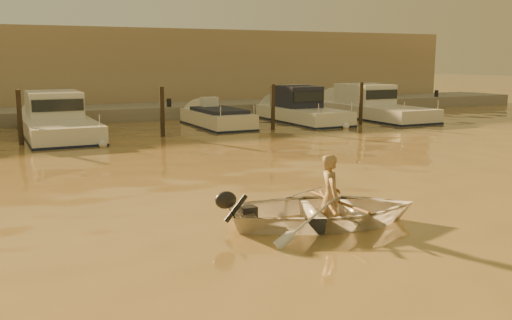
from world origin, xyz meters
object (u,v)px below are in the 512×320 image
person (330,197)px  moored_boat_4 (303,109)px  moored_boat_3 (217,122)px  moored_boat_2 (57,120)px  waterfront_building (102,70)px  dinghy (325,211)px  moored_boat_5 (373,106)px

person → moored_boat_4: moored_boat_4 is taller
moored_boat_3 → moored_boat_2: bearing=180.0°
moored_boat_4 → waterfront_building: (-7.59, 11.00, 1.77)m
dinghy → moored_boat_5: bearing=-24.7°
moored_boat_2 → moored_boat_4: 11.58m
dinghy → moored_boat_2: (-2.97, 15.52, 0.37)m
moored_boat_3 → moored_boat_5: (8.84, 0.00, 0.40)m
moored_boat_3 → waterfront_building: size_ratio=0.12×
moored_boat_2 → moored_boat_3: size_ratio=1.51×
moored_boat_2 → moored_boat_4: (11.58, 0.00, 0.00)m
dinghy → moored_boat_4: (8.61, 15.52, 0.37)m
moored_boat_3 → moored_boat_5: 8.85m
moored_boat_2 → person: bearing=-78.8°
person → moored_boat_2: 15.85m
moored_boat_2 → dinghy: bearing=-79.2°
moored_boat_2 → waterfront_building: waterfront_building is taller
moored_boat_5 → moored_boat_2: bearing=180.0°
moored_boat_2 → waterfront_building: size_ratio=0.19×
moored_boat_2 → waterfront_building: (3.98, 11.00, 1.77)m
person → moored_boat_5: size_ratio=0.19×
moored_boat_3 → dinghy: bearing=-104.6°
dinghy → moored_boat_2: moored_boat_2 is taller
moored_boat_4 → waterfront_building: 13.48m
moored_boat_3 → waterfront_building: waterfront_building is taller
dinghy → moored_boat_2: 15.81m
dinghy → moored_boat_5: 20.18m
person → moored_boat_3: bearing=0.8°
moored_boat_3 → moored_boat_4: (4.55, 0.00, 0.40)m
person → moored_boat_3: (3.96, 15.55, -0.29)m
dinghy → moored_boat_2: size_ratio=0.42×
dinghy → moored_boat_3: 16.04m
moored_boat_5 → waterfront_building: (-11.88, 11.00, 1.77)m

